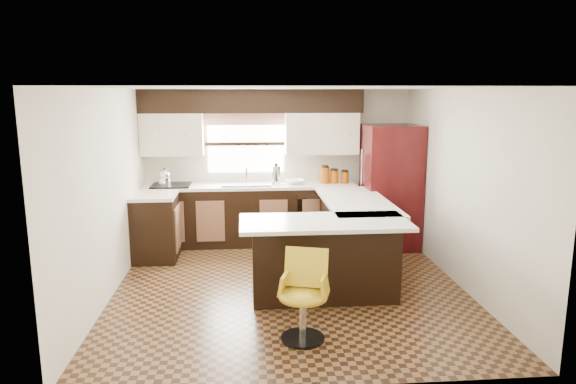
{
  "coord_description": "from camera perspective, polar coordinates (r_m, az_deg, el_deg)",
  "views": [
    {
      "loc": [
        -0.52,
        -5.94,
        2.36
      ],
      "look_at": [
        0.02,
        0.45,
        1.1
      ],
      "focal_mm": 32.0,
      "sensor_mm": 36.0,
      "label": 1
    }
  ],
  "objects": [
    {
      "name": "peninsula_long",
      "position": [
        6.99,
        7.09,
        -4.86
      ],
      "size": [
        0.6,
        1.95,
        0.9
      ],
      "primitive_type": "cube",
      "color": "black",
      "rests_on": "floor"
    },
    {
      "name": "wall_left",
      "position": [
        6.26,
        -19.38,
        -0.22
      ],
      "size": [
        0.0,
        4.4,
        4.4
      ],
      "primitive_type": "plane",
      "rotation": [
        1.57,
        0.0,
        1.57
      ],
      "color": "beige",
      "rests_on": "floor"
    },
    {
      "name": "percolator",
      "position": [
        7.96,
        -1.34,
        1.91
      ],
      "size": [
        0.14,
        0.14,
        0.29
      ],
      "primitive_type": "cylinder",
      "color": "silver",
      "rests_on": "counter_back"
    },
    {
      "name": "cooktop",
      "position": [
        8.03,
        -12.86,
        0.74
      ],
      "size": [
        0.58,
        0.5,
        0.02
      ],
      "primitive_type": "cube",
      "color": "black",
      "rests_on": "counter_back"
    },
    {
      "name": "kettle",
      "position": [
        8.02,
        -13.55,
        1.72
      ],
      "size": [
        0.19,
        0.19,
        0.25
      ],
      "primitive_type": null,
      "color": "silver",
      "rests_on": "cooktop"
    },
    {
      "name": "base_cab_back",
      "position": [
        8.07,
        -4.21,
        -2.63
      ],
      "size": [
        3.3,
        0.6,
        0.9
      ],
      "primitive_type": "cube",
      "color": "black",
      "rests_on": "floor"
    },
    {
      "name": "bar_chair",
      "position": [
        4.99,
        1.67,
        -11.61
      ],
      "size": [
        0.58,
        0.58,
        0.87
      ],
      "primitive_type": null,
      "rotation": [
        0.0,
        0.0,
        -0.29
      ],
      "color": "gold",
      "rests_on": "floor"
    },
    {
      "name": "base_cab_left",
      "position": [
        7.55,
        -14.47,
        -3.92
      ],
      "size": [
        0.6,
        0.7,
        0.9
      ],
      "primitive_type": "cube",
      "color": "black",
      "rests_on": "floor"
    },
    {
      "name": "sink",
      "position": [
        7.95,
        -4.62,
        0.91
      ],
      "size": [
        0.75,
        0.45,
        0.03
      ],
      "primitive_type": "cube",
      "color": "#B2B2B7",
      "rests_on": "counter_back"
    },
    {
      "name": "canister_med",
      "position": [
        8.09,
        5.13,
        1.69
      ],
      "size": [
        0.14,
        0.14,
        0.2
      ],
      "primitive_type": "cylinder",
      "color": "#8B4107",
      "rests_on": "counter_back"
    },
    {
      "name": "ceiling",
      "position": [
        5.97,
        0.15,
        11.48
      ],
      "size": [
        4.4,
        4.4,
        0.0
      ],
      "primitive_type": "plane",
      "rotation": [
        3.14,
        0.0,
        0.0
      ],
      "color": "silver",
      "rests_on": "wall_back"
    },
    {
      "name": "valance",
      "position": [
        8.1,
        -4.74,
        8.08
      ],
      "size": [
        1.3,
        0.06,
        0.18
      ],
      "primitive_type": "cube",
      "color": "#D19B93",
      "rests_on": "wall_back"
    },
    {
      "name": "wall_back",
      "position": [
        8.24,
        -1.18,
        3.0
      ],
      "size": [
        4.4,
        0.0,
        4.4
      ],
      "primitive_type": "plane",
      "rotation": [
        1.57,
        0.0,
        0.0
      ],
      "color": "beige",
      "rests_on": "floor"
    },
    {
      "name": "canister_large",
      "position": [
        8.07,
        4.1,
        1.86
      ],
      "size": [
        0.14,
        0.14,
        0.25
      ],
      "primitive_type": "cylinder",
      "color": "#8B4107",
      "rests_on": "counter_back"
    },
    {
      "name": "refrigerator",
      "position": [
        7.95,
        11.29,
        0.56
      ],
      "size": [
        0.8,
        0.77,
        1.88
      ],
      "primitive_type": "cube",
      "color": "#38090A",
      "rests_on": "floor"
    },
    {
      "name": "dishwasher",
      "position": [
        7.87,
        3.12,
        -3.12
      ],
      "size": [
        0.58,
        0.03,
        0.78
      ],
      "primitive_type": "cube",
      "color": "black",
      "rests_on": "floor"
    },
    {
      "name": "wall_right",
      "position": [
        6.6,
        18.63,
        0.38
      ],
      "size": [
        0.0,
        4.4,
        4.4
      ],
      "primitive_type": "plane",
      "rotation": [
        1.57,
        0.0,
        -1.57
      ],
      "color": "beige",
      "rests_on": "floor"
    },
    {
      "name": "counter_pen_return",
      "position": [
        5.75,
        4.05,
        -3.4
      ],
      "size": [
        1.89,
        0.84,
        0.04
      ],
      "primitive_type": "cube",
      "color": "silver",
      "rests_on": "peninsula_return"
    },
    {
      "name": "peninsula_return",
      "position": [
        5.98,
        4.05,
        -7.57
      ],
      "size": [
        1.65,
        0.6,
        0.9
      ],
      "primitive_type": "cube",
      "color": "black",
      "rests_on": "floor"
    },
    {
      "name": "soffit",
      "position": [
        7.97,
        -4.04,
        10.05
      ],
      "size": [
        3.4,
        0.35,
        0.36
      ],
      "primitive_type": "cube",
      "color": "black",
      "rests_on": "wall_back"
    },
    {
      "name": "window_pane",
      "position": [
        8.16,
        -4.7,
        5.36
      ],
      "size": [
        1.2,
        0.02,
        0.9
      ],
      "primitive_type": "cube",
      "color": "white",
      "rests_on": "wall_back"
    },
    {
      "name": "counter_pen_long",
      "position": [
        6.88,
        7.59,
        -1.06
      ],
      "size": [
        0.84,
        1.95,
        0.04
      ],
      "primitive_type": "cube",
      "color": "silver",
      "rests_on": "peninsula_long"
    },
    {
      "name": "canister_small",
      "position": [
        8.13,
        6.32,
        1.62
      ],
      "size": [
        0.13,
        0.13,
        0.17
      ],
      "primitive_type": "cylinder",
      "color": "#8B4107",
      "rests_on": "counter_back"
    },
    {
      "name": "floor",
      "position": [
        6.42,
        0.14,
        -10.49
      ],
      "size": [
        4.4,
        4.4,
        0.0
      ],
      "primitive_type": "plane",
      "color": "#49301A",
      "rests_on": "ground"
    },
    {
      "name": "upper_cab_left",
      "position": [
        8.07,
        -12.74,
        6.27
      ],
      "size": [
        0.94,
        0.35,
        0.64
      ],
      "primitive_type": "cube",
      "color": "beige",
      "rests_on": "wall_back"
    },
    {
      "name": "upper_cab_right",
      "position": [
        8.08,
        3.73,
        6.52
      ],
      "size": [
        1.14,
        0.35,
        0.64
      ],
      "primitive_type": "cube",
      "color": "beige",
      "rests_on": "wall_back"
    },
    {
      "name": "counter_back",
      "position": [
        7.98,
        -4.26,
        0.67
      ],
      "size": [
        3.3,
        0.6,
        0.04
      ],
      "primitive_type": "cube",
      "color": "silver",
      "rests_on": "base_cab_back"
    },
    {
      "name": "wall_front",
      "position": [
        3.95,
        2.91,
        -5.97
      ],
      "size": [
        4.4,
        0.0,
        4.4
      ],
      "primitive_type": "plane",
      "rotation": [
        -1.57,
        0.0,
        0.0
      ],
      "color": "beige",
      "rests_on": "floor"
    },
    {
      "name": "counter_left",
      "position": [
        7.45,
        -14.65,
        -0.4
      ],
      "size": [
        0.6,
        0.7,
        0.04
      ],
      "primitive_type": "cube",
      "color": "silver",
      "rests_on": "base_cab_left"
    },
    {
      "name": "mixing_bowl",
      "position": [
        8.0,
        0.76,
        1.16
      ],
      "size": [
        0.35,
        0.35,
        0.07
      ],
      "primitive_type": "imported",
      "rotation": [
        0.0,
        0.0,
        0.26
      ],
      "color": "white",
      "rests_on": "counter_back"
    }
  ]
}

